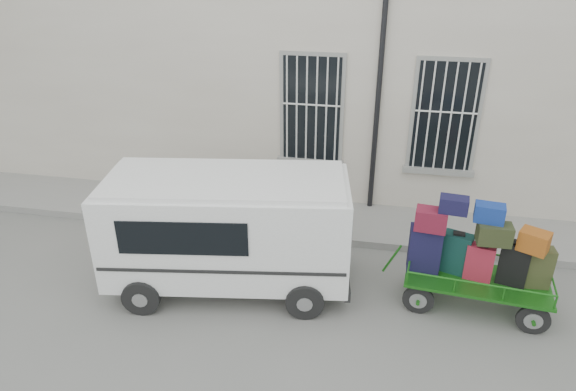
# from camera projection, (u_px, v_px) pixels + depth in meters

# --- Properties ---
(ground) EXTENTS (80.00, 80.00, 0.00)m
(ground) POSITION_uv_depth(u_px,v_px,m) (306.00, 283.00, 9.02)
(ground) COLOR slate
(ground) RESTS_ON ground
(building) EXTENTS (24.00, 5.15, 6.00)m
(building) POSITION_uv_depth(u_px,v_px,m) (344.00, 51.00, 12.54)
(building) COLOR #BFB3A3
(building) RESTS_ON ground
(sidewalk) EXTENTS (24.00, 1.70, 0.15)m
(sidewalk) POSITION_uv_depth(u_px,v_px,m) (323.00, 220.00, 10.92)
(sidewalk) COLOR gray
(sidewalk) RESTS_ON ground
(luggage_cart) EXTENTS (2.63, 1.21, 1.95)m
(luggage_cart) POSITION_uv_depth(u_px,v_px,m) (477.00, 258.00, 8.02)
(luggage_cart) COLOR black
(luggage_cart) RESTS_ON ground
(van) EXTENTS (4.25, 2.32, 2.04)m
(van) POSITION_uv_depth(u_px,v_px,m) (227.00, 226.00, 8.48)
(van) COLOR white
(van) RESTS_ON ground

